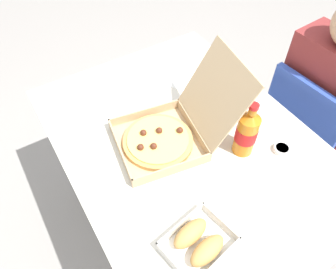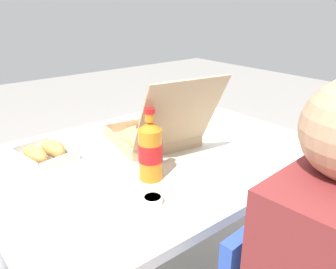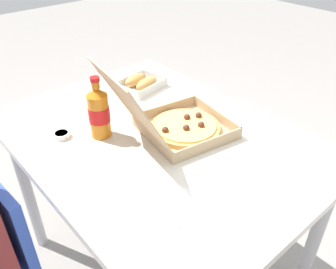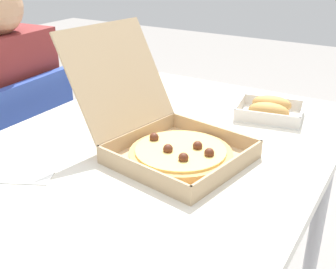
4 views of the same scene
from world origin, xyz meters
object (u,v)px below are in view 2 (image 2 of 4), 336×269
(bread_side_box, at_px, (44,153))
(pizza_box_open, at_px, (156,133))
(cola_bottle, at_px, (150,150))
(dipping_sauce_cup, at_px, (153,200))
(paper_menu, at_px, (246,152))

(bread_side_box, bearing_deg, pizza_box_open, 161.05)
(bread_side_box, distance_m, cola_bottle, 0.40)
(bread_side_box, distance_m, dipping_sauce_cup, 0.47)
(bread_side_box, xyz_separation_m, paper_menu, (-0.58, 0.40, -0.02))
(pizza_box_open, xyz_separation_m, bread_side_box, (0.38, -0.13, -0.02))
(dipping_sauce_cup, bearing_deg, cola_bottle, -124.46)
(bread_side_box, height_order, cola_bottle, cola_bottle)
(cola_bottle, height_order, paper_menu, cola_bottle)
(dipping_sauce_cup, bearing_deg, paper_menu, -173.71)
(paper_menu, height_order, dipping_sauce_cup, dipping_sauce_cup)
(pizza_box_open, distance_m, dipping_sauce_cup, 0.41)
(cola_bottle, relative_size, paper_menu, 1.07)
(bread_side_box, bearing_deg, dipping_sauce_cup, 105.65)
(dipping_sauce_cup, bearing_deg, bread_side_box, -74.35)
(cola_bottle, bearing_deg, pizza_box_open, -130.28)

